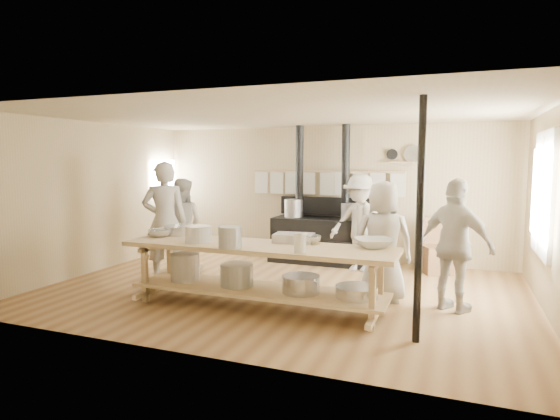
{
  "coord_description": "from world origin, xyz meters",
  "views": [
    {
      "loc": [
        2.42,
        -6.39,
        1.93
      ],
      "look_at": [
        -0.11,
        0.2,
        1.19
      ],
      "focal_mm": 30.0,
      "sensor_mm": 36.0,
      "label": 1
    }
  ],
  "objects": [
    {
      "name": "left_opening",
      "position": [
        -3.45,
        2.0,
        1.6
      ],
      "size": [
        0.0,
        0.9,
        0.9
      ],
      "color": "white",
      "rests_on": "ground"
    },
    {
      "name": "towel_rail",
      "position": [
        -0.0,
        2.4,
        1.55
      ],
      "size": [
        3.0,
        0.04,
        0.47
      ],
      "color": "tan",
      "rests_on": "ground"
    },
    {
      "name": "bowl_steel_b",
      "position": [
        0.6,
        -0.57,
        0.9
      ],
      "size": [
        0.41,
        0.41,
        0.1
      ],
      "primitive_type": "imported",
      "rotation": [
        0.0,
        0.0,
        3.5
      ],
      "color": "silver",
      "rests_on": "prep_table"
    },
    {
      "name": "bowl_steel_a",
      "position": [
        -1.55,
        -0.83,
        0.9
      ],
      "size": [
        0.46,
        0.46,
        0.11
      ],
      "primitive_type": "imported",
      "rotation": [
        0.0,
        0.0,
        1.07
      ],
      "color": "silver",
      "rests_on": "prep_table"
    },
    {
      "name": "roasting_pan",
      "position": [
        0.39,
        -0.57,
        0.91
      ],
      "size": [
        0.55,
        0.4,
        0.11
      ],
      "primitive_type": "cube",
      "rotation": [
        0.0,
        0.0,
        0.11
      ],
      "color": "#B2B2B7",
      "rests_on": "prep_table"
    },
    {
      "name": "prep_table",
      "position": [
        -0.01,
        -0.9,
        0.52
      ],
      "size": [
        3.6,
        0.9,
        0.85
      ],
      "color": "tan",
      "rests_on": "ground"
    },
    {
      "name": "stove",
      "position": [
        -0.01,
        2.12,
        0.52
      ],
      "size": [
        1.9,
        0.75,
        2.6
      ],
      "color": "black",
      "rests_on": "ground"
    },
    {
      "name": "support_post",
      "position": [
        2.05,
        -1.35,
        1.3
      ],
      "size": [
        0.08,
        0.08,
        2.6
      ],
      "primitive_type": "cylinder",
      "color": "black",
      "rests_on": "ground"
    },
    {
      "name": "bowl_white_b",
      "position": [
        1.45,
        -0.57,
        0.91
      ],
      "size": [
        0.63,
        0.63,
        0.12
      ],
      "primitive_type": "imported",
      "rotation": [
        0.0,
        0.0,
        2.01
      ],
      "color": "silver",
      "rests_on": "prep_table"
    },
    {
      "name": "cook_far_left",
      "position": [
        -1.95,
        -0.13,
        0.96
      ],
      "size": [
        0.84,
        0.75,
        1.92
      ],
      "primitive_type": "imported",
      "rotation": [
        0.0,
        0.0,
        3.67
      ],
      "color": "beige",
      "rests_on": "ground"
    },
    {
      "name": "cook_left",
      "position": [
        -2.15,
        0.65,
        0.81
      ],
      "size": [
        0.89,
        0.75,
        1.63
      ],
      "primitive_type": "imported",
      "rotation": [
        0.0,
        0.0,
        3.32
      ],
      "color": "beige",
      "rests_on": "ground"
    },
    {
      "name": "mixing_bowl_large",
      "position": [
        -1.41,
        -0.57,
        0.92
      ],
      "size": [
        0.42,
        0.42,
        0.13
      ],
      "primitive_type": "cylinder",
      "rotation": [
        0.0,
        0.0,
        -0.02
      ],
      "color": "silver",
      "rests_on": "prep_table"
    },
    {
      "name": "deep_bowl_enamel",
      "position": [
        -0.81,
        -1.02,
        0.96
      ],
      "size": [
        0.44,
        0.44,
        0.22
      ],
      "primitive_type": "cylinder",
      "rotation": [
        0.0,
        0.0,
        0.35
      ],
      "color": "silver",
      "rests_on": "prep_table"
    },
    {
      "name": "pitcher",
      "position": [
        0.69,
        -1.22,
        0.97
      ],
      "size": [
        0.16,
        0.16,
        0.24
      ],
      "primitive_type": "cylinder",
      "rotation": [
        0.0,
        0.0,
        0.08
      ],
      "color": "silver",
      "rests_on": "prep_table"
    },
    {
      "name": "window_right",
      "position": [
        3.47,
        0.6,
        1.5
      ],
      "size": [
        0.09,
        1.5,
        1.65
      ],
      "color": "beige",
      "rests_on": "ground"
    },
    {
      "name": "back_wall_shelf",
      "position": [
        1.46,
        2.43,
        2.0
      ],
      "size": [
        0.63,
        0.14,
        0.32
      ],
      "color": "tan",
      "rests_on": "ground"
    },
    {
      "name": "bucket_galv",
      "position": [
        -0.23,
        -1.23,
        0.98
      ],
      "size": [
        0.34,
        0.34,
        0.27
      ],
      "primitive_type": "cylinder",
      "rotation": [
        0.0,
        0.0,
        0.22
      ],
      "color": "gray",
      "rests_on": "prep_table"
    },
    {
      "name": "ground",
      "position": [
        0.0,
        0.0,
        0.0
      ],
      "size": [
        7.0,
        7.0,
        0.0
      ],
      "primitive_type": "plane",
      "color": "brown",
      "rests_on": "ground"
    },
    {
      "name": "cook_right",
      "position": [
        2.41,
        -0.11,
        0.86
      ],
      "size": [
        1.08,
        0.86,
        1.72
      ],
      "primitive_type": "imported",
      "rotation": [
        0.0,
        0.0,
        2.62
      ],
      "color": "beige",
      "rests_on": "ground"
    },
    {
      "name": "bowl_white_a",
      "position": [
        -1.55,
        -0.57,
        0.9
      ],
      "size": [
        0.39,
        0.39,
        0.09
      ],
      "primitive_type": "imported",
      "rotation": [
        0.0,
        0.0,
        0.04
      ],
      "color": "silver",
      "rests_on": "prep_table"
    },
    {
      "name": "room_shell",
      "position": [
        0.0,
        0.0,
        1.62
      ],
      "size": [
        7.0,
        7.0,
        7.0
      ],
      "color": "tan",
      "rests_on": "ground"
    },
    {
      "name": "cook_center",
      "position": [
        1.48,
        -0.03,
        0.83
      ],
      "size": [
        0.94,
        0.75,
        1.67
      ],
      "primitive_type": "imported",
      "rotation": [
        0.0,
        0.0,
        3.45
      ],
      "color": "beige",
      "rests_on": "ground"
    },
    {
      "name": "chair",
      "position": [
        2.11,
        1.97,
        0.28
      ],
      "size": [
        0.58,
        0.58,
        0.95
      ],
      "rotation": [
        0.0,
        0.0,
        0.4
      ],
      "color": "brown",
      "rests_on": "ground"
    },
    {
      "name": "cook_by_window",
      "position": [
        0.83,
        1.67,
        0.85
      ],
      "size": [
        1.19,
        0.82,
        1.7
      ],
      "primitive_type": "imported",
      "rotation": [
        0.0,
        0.0,
        -0.19
      ],
      "color": "beige",
      "rests_on": "ground"
    }
  ]
}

